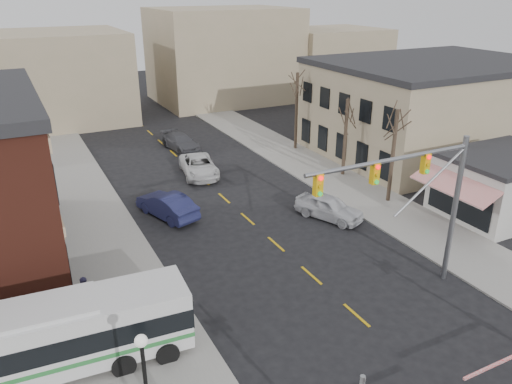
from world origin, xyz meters
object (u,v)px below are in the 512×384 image
street_lamp (144,364)px  transit_bus (39,340)px  car_b (167,205)px  pedestrian_near (157,319)px  car_a (329,207)px  pedestrian_far (86,293)px  traffic_signal_mast (420,189)px  car_d (181,142)px  car_c (199,166)px

street_lamp → transit_bus: bearing=123.1°
car_b → pedestrian_near: pedestrian_near is taller
street_lamp → car_a: bearing=36.9°
transit_bus → street_lamp: bearing=-56.9°
street_lamp → car_a: size_ratio=0.86×
pedestrian_near → street_lamp: bearing=139.2°
transit_bus → pedestrian_far: 4.51m
car_b → transit_bus: bearing=35.4°
traffic_signal_mast → car_b: 17.29m
car_d → pedestrian_far: size_ratio=3.00×
car_a → pedestrian_near: bearing=-178.0°
car_b → pedestrian_near: bearing=52.3°
street_lamp → car_d: (11.81, 31.05, -2.33)m
car_b → pedestrian_far: bearing=33.6°
car_a → car_c: size_ratio=0.84×
transit_bus → traffic_signal_mast: traffic_signal_mast is taller
car_a → pedestrian_far: bearing=167.3°
transit_bus → car_c: (13.93, 18.96, -0.96)m
transit_bus → car_c: bearing=53.7°
car_b → pedestrian_near: size_ratio=3.03×
car_c → pedestrian_far: size_ratio=3.31×
traffic_signal_mast → pedestrian_near: traffic_signal_mast is taller
traffic_signal_mast → pedestrian_far: size_ratio=5.40×
car_b → street_lamp: bearing=52.3°
transit_bus → street_lamp: size_ratio=2.95×
street_lamp → pedestrian_far: (-0.72, 8.48, -2.10)m
street_lamp → pedestrian_far: bearing=94.9°
car_b → pedestrian_far: size_ratio=2.98×
pedestrian_near → transit_bus: bearing=71.6°
car_d → car_b: bearing=-121.2°
transit_bus → traffic_signal_mast: (17.46, -1.97, 3.95)m
car_a → car_b: size_ratio=0.93×
car_d → pedestrian_far: bearing=-127.8°
traffic_signal_mast → car_d: size_ratio=1.80×
car_c → street_lamp: bearing=-104.8°
street_lamp → car_a: street_lamp is taller
transit_bus → pedestrian_near: (4.80, 0.25, -0.78)m
transit_bus → car_b: transit_bus is taller
street_lamp → car_c: 26.13m
pedestrian_near → pedestrian_far: size_ratio=0.98×
car_b → car_c: bearing=-144.4°
car_c → car_d: bearing=92.6°
car_a → pedestrian_near: pedestrian_near is taller
traffic_signal_mast → car_b: bearing=120.3°
car_a → traffic_signal_mast: bearing=-122.5°
car_b → car_a: bearing=133.4°
car_b → pedestrian_far: (-6.75, -8.58, 0.14)m
car_c → car_b: bearing=-116.4°
traffic_signal_mast → car_a: bearing=81.6°
traffic_signal_mast → car_c: bearing=99.6°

